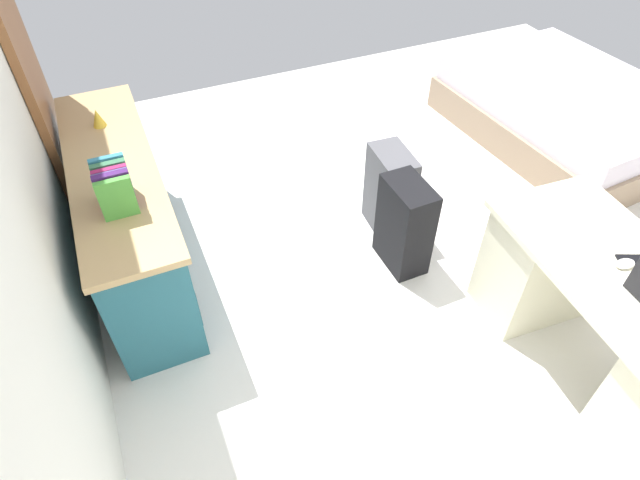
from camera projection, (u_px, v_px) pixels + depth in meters
name	position (u px, v px, depth m)	size (l,w,h in m)	color
ground_plane	(463.00, 250.00, 3.59)	(5.78, 5.78, 0.00)	silver
door_wooden	(32.00, 77.00, 3.22)	(0.88, 0.05, 2.04)	brown
desk	(604.00, 326.00, 2.67)	(1.48, 0.76, 0.74)	beige
credenza	(128.00, 217.00, 3.24)	(1.80, 0.48, 0.80)	#235B6B
bed	(568.00, 111.00, 4.42)	(1.99, 1.53, 0.58)	gray
suitcase_black	(405.00, 225.00, 3.31)	(0.36, 0.22, 0.63)	black
suitcase_spare_grey	(389.00, 192.00, 3.56)	(0.36, 0.22, 0.61)	#4C4C51
computer_mouse	(625.00, 264.00, 2.47)	(0.06, 0.10, 0.03)	white
cell_phone_by_mouse	(632.00, 260.00, 2.50)	(0.07, 0.14, 0.01)	black
book_row	(114.00, 187.00, 2.63)	(0.23, 0.17, 0.24)	#489A3A
figurine_small	(98.00, 118.00, 3.21)	(0.08, 0.08, 0.11)	gold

